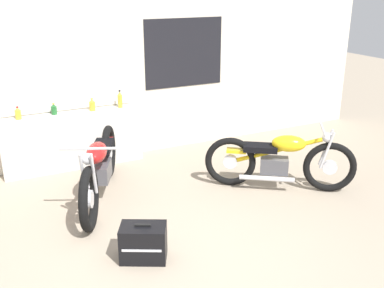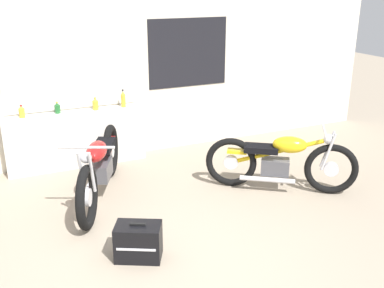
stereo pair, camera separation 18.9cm
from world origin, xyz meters
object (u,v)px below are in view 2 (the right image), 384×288
bottle_left_center (57,108)px  bottle_right_center (123,99)px  bottle_center (95,104)px  motorcycle_yellow (280,161)px  motorcycle_red (100,166)px  bottle_leftmost (22,112)px  hard_case_black (138,242)px

bottle_left_center → bottle_right_center: size_ratio=0.61×
bottle_center → bottle_right_center: (0.43, -0.01, 0.04)m
motorcycle_yellow → motorcycle_red: (-2.25, 0.76, 0.02)m
bottle_right_center → bottle_left_center: bearing=176.7°
bottle_leftmost → hard_case_black: (0.81, -2.75, -0.75)m
bottle_left_center → hard_case_black: size_ratio=0.31×
motorcycle_red → bottle_leftmost: bearing=122.7°
bottle_left_center → bottle_right_center: 0.98m
bottle_center → motorcycle_red: size_ratio=0.09×
hard_case_black → bottle_right_center: bearing=76.3°
motorcycle_yellow → hard_case_black: 2.37m
bottle_leftmost → motorcycle_yellow: (3.04, -1.99, -0.52)m
hard_case_black → motorcycle_yellow: bearing=18.8°
bottle_center → hard_case_black: 2.84m
motorcycle_yellow → bottle_center: bearing=135.4°
bottle_left_center → bottle_center: 0.55m
bottle_right_center → hard_case_black: (-0.67, -2.72, -0.79)m
bottle_leftmost → bottle_center: 1.04m
bottle_right_center → motorcycle_red: bearing=-119.7°
motorcycle_yellow → bottle_left_center: bearing=141.7°
bottle_right_center → motorcycle_yellow: size_ratio=0.16×
bottle_center → motorcycle_red: (-0.25, -1.21, -0.50)m
bottle_left_center → motorcycle_yellow: bearing=-38.3°
bottle_left_center → motorcycle_yellow: (2.55, -2.02, -0.51)m
bottle_leftmost → motorcycle_yellow: bearing=-33.2°
bottle_left_center → bottle_center: bottle_center is taller
bottle_left_center → bottle_center: bearing=-4.6°
bottle_right_center → bottle_leftmost: bearing=178.8°
bottle_leftmost → bottle_left_center: size_ratio=1.09×
bottle_center → bottle_right_center: size_ratio=0.70×
motorcycle_red → hard_case_black: size_ratio=3.87×
bottle_center → bottle_left_center: bearing=175.4°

